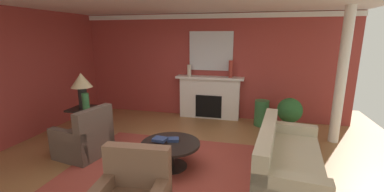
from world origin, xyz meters
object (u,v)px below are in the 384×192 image
object	(u,v)px
vase_tall_corner	(261,113)
vase_mantel_right	(231,69)
mantel_mirror	(211,51)
sofa	(286,163)
side_table	(85,121)
table_lamp	(82,84)
fireplace	(209,98)
coffee_table	(171,149)
vase_on_side_table	(86,102)
vase_mantel_left	(189,70)
armchair_near_window	(85,140)
potted_plant	(289,113)

from	to	relation	value
vase_tall_corner	vase_mantel_right	bearing A→B (deg)	163.16
vase_mantel_right	mantel_mirror	bearing A→B (deg)	162.82
sofa	vase_mantel_right	distance (m)	3.17
side_table	table_lamp	world-z (taller)	table_lamp
fireplace	coffee_table	distance (m)	2.86
side_table	vase_tall_corner	distance (m)	4.13
mantel_mirror	vase_on_side_table	distance (m)	3.34
vase_tall_corner	coffee_table	bearing A→B (deg)	-120.94
vase_on_side_table	vase_mantel_left	world-z (taller)	vase_mantel_left
coffee_table	side_table	distance (m)	2.31
sofa	vase_on_side_table	xyz separation A→B (m)	(-3.89, 0.58, 0.58)
sofa	table_lamp	distance (m)	4.21
coffee_table	vase_mantel_right	size ratio (longest dim) A/B	2.26
side_table	table_lamp	bearing A→B (deg)	90.00
vase_tall_corner	mantel_mirror	bearing A→B (deg)	163.03
table_lamp	vase_mantel_right	size ratio (longest dim) A/B	1.70
armchair_near_window	vase_on_side_table	bearing A→B (deg)	119.94
vase_mantel_left	potted_plant	size ratio (longest dim) A/B	0.36
side_table	vase_mantel_left	bearing A→B (deg)	48.98
vase_mantel_left	vase_mantel_right	size ratio (longest dim) A/B	0.68
mantel_mirror	vase_on_side_table	bearing A→B (deg)	-133.01
mantel_mirror	coffee_table	size ratio (longest dim) A/B	1.16
vase_mantel_left	potted_plant	distance (m)	2.73
vase_mantel_right	vase_mantel_left	bearing A→B (deg)	180.00
fireplace	potted_plant	size ratio (longest dim) A/B	2.16
side_table	table_lamp	size ratio (longest dim) A/B	0.93
fireplace	side_table	world-z (taller)	fireplace
armchair_near_window	fireplace	bearing A→B (deg)	56.66
table_lamp	potted_plant	distance (m)	4.60
armchair_near_window	table_lamp	xyz separation A→B (m)	(-0.49, 0.71, 0.92)
sofa	vase_tall_corner	size ratio (longest dim) A/B	3.40
coffee_table	side_table	size ratio (longest dim) A/B	1.43
armchair_near_window	vase_mantel_right	size ratio (longest dim) A/B	2.15
side_table	armchair_near_window	bearing A→B (deg)	-55.38
vase_on_side_table	vase_mantel_left	bearing A→B (deg)	53.02
coffee_table	mantel_mirror	bearing A→B (deg)	87.09
fireplace	sofa	world-z (taller)	fireplace
vase_tall_corner	fireplace	bearing A→B (deg)	167.73
sofa	potted_plant	xyz separation A→B (m)	(0.27, 2.11, 0.19)
sofa	vase_tall_corner	xyz separation A→B (m)	(-0.33, 2.51, 0.02)
armchair_near_window	vase_on_side_table	xyz separation A→B (m)	(-0.34, 0.59, 0.57)
side_table	table_lamp	distance (m)	0.82
mantel_mirror	sofa	size ratio (longest dim) A/B	0.53
potted_plant	vase_on_side_table	bearing A→B (deg)	-159.88
armchair_near_window	vase_mantel_left	xyz separation A→B (m)	(1.30, 2.76, 0.99)
side_table	vase_mantel_right	world-z (taller)	vase_mantel_right
vase_mantel_right	potted_plant	distance (m)	1.79
table_lamp	potted_plant	xyz separation A→B (m)	(4.31, 1.41, -0.73)
vase_mantel_left	table_lamp	bearing A→B (deg)	-131.02
vase_on_side_table	potted_plant	xyz separation A→B (m)	(4.16, 1.53, -0.38)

